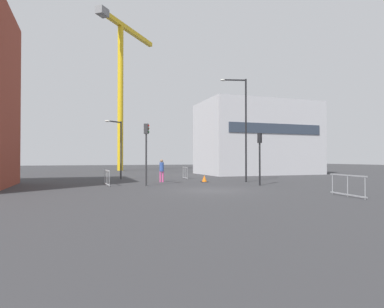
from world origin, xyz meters
The scene contains 12 objects.
ground centered at (0.00, 0.00, 0.00)m, with size 160.00×160.00×0.00m, color #333335.
office_block centered at (13.25, 17.30, 4.33)m, with size 13.83×8.31×8.65m.
construction_crane centered at (-1.18, 34.43, 15.43)m, with size 10.74×12.51×23.74m.
streetlamp_tall centered at (5.05, 5.56, 4.86)m, with size 2.09×0.67×8.28m.
streetlamp_short centered at (-4.04, 11.91, 3.23)m, with size 1.56×1.18×5.23m.
traffic_light_median centered at (4.59, 2.23, 2.48)m, with size 0.38×0.36×3.66m.
traffic_light_verge centered at (-2.95, 4.58, 2.86)m, with size 0.39×0.34×4.29m.
pedestrian_walking centered at (-1.13, 7.58, 1.06)m, with size 0.34×0.34×1.81m.
safety_barrier_front centered at (5.16, -5.03, 0.56)m, with size 0.37×2.59×1.08m.
safety_barrier_left_run centered at (-5.51, 5.54, 0.56)m, with size 0.19×2.56×1.08m.
safety_barrier_rear centered at (1.91, 10.95, 0.56)m, with size 0.25×1.99×1.08m.
traffic_cone_striped centered at (2.12, 6.57, 0.25)m, with size 0.54×0.54×0.55m.
Camera 1 is at (-7.25, -17.53, 1.86)m, focal length 30.23 mm.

